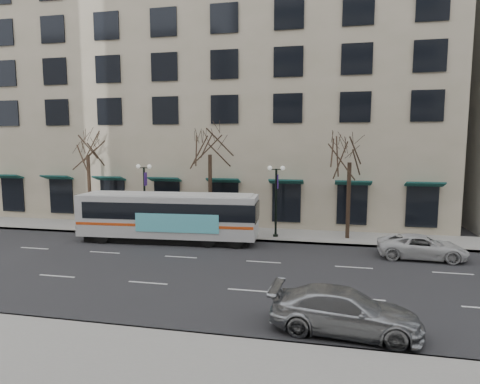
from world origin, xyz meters
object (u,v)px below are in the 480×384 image
(city_bus, at_px, (169,216))
(tree_far_right, at_px, (350,148))
(tree_far_left, at_px, (87,144))
(lamp_post_left, at_px, (145,194))
(tree_far_mid, at_px, (210,142))
(white_pickup, at_px, (422,247))
(lamp_post_right, at_px, (276,198))
(silver_car, at_px, (344,311))

(city_bus, bearing_deg, tree_far_right, 10.59)
(tree_far_left, distance_m, lamp_post_left, 6.29)
(tree_far_mid, relative_size, tree_far_right, 1.06)
(tree_far_mid, height_order, lamp_post_left, tree_far_mid)
(tree_far_right, height_order, white_pickup, tree_far_right)
(lamp_post_left, bearing_deg, tree_far_left, 173.17)
(tree_far_left, distance_m, tree_far_right, 20.00)
(city_bus, xyz_separation_m, white_pickup, (16.12, -0.83, -1.13))
(lamp_post_right, distance_m, city_bus, 7.57)
(tree_far_left, xyz_separation_m, silver_car, (19.09, -14.40, -5.92))
(silver_car, distance_m, white_pickup, 11.67)
(lamp_post_left, xyz_separation_m, lamp_post_right, (10.00, 0.00, 0.00))
(tree_far_left, bearing_deg, lamp_post_left, -6.83)
(tree_far_mid, height_order, lamp_post_right, tree_far_mid)
(lamp_post_left, distance_m, city_bus, 3.93)
(tree_far_left, relative_size, silver_car, 1.56)
(tree_far_left, xyz_separation_m, tree_far_right, (20.00, 0.00, -0.28))
(city_bus, bearing_deg, silver_car, -48.92)
(white_pickup, bearing_deg, tree_far_mid, 77.12)
(tree_far_left, distance_m, city_bus, 9.77)
(silver_car, bearing_deg, white_pickup, -20.34)
(lamp_post_right, bearing_deg, silver_car, -73.53)
(lamp_post_left, xyz_separation_m, city_bus, (2.91, -2.40, -1.12))
(tree_far_right, bearing_deg, tree_far_mid, 180.00)
(tree_far_left, distance_m, white_pickup, 25.07)
(tree_far_mid, distance_m, city_bus, 6.26)
(tree_far_right, bearing_deg, city_bus, -166.06)
(tree_far_left, relative_size, tree_far_mid, 0.98)
(tree_far_mid, distance_m, lamp_post_right, 6.41)
(silver_car, bearing_deg, tree_far_left, 57.73)
(silver_car, xyz_separation_m, white_pickup, (4.95, 10.57, -0.08))
(lamp_post_right, distance_m, silver_car, 14.55)
(city_bus, relative_size, white_pickup, 2.50)
(tree_far_left, xyz_separation_m, white_pickup, (24.04, -3.83, -6.01))
(tree_far_left, bearing_deg, tree_far_right, 0.00)
(tree_far_left, xyz_separation_m, tree_far_mid, (10.00, 0.00, 0.21))
(tree_far_mid, distance_m, lamp_post_left, 6.40)
(city_bus, bearing_deg, white_pickup, -6.30)
(city_bus, distance_m, silver_car, 16.00)
(tree_far_mid, relative_size, city_bus, 0.69)
(lamp_post_left, bearing_deg, silver_car, -44.42)
(white_pickup, bearing_deg, tree_far_left, 83.33)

